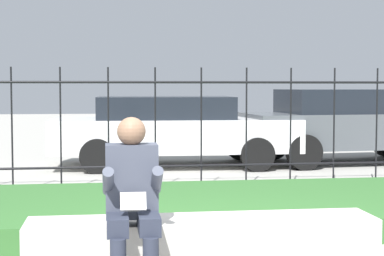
# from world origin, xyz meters

# --- Properties ---
(stone_bench) EXTENTS (2.71, 0.50, 0.44)m
(stone_bench) POSITION_xyz_m (-0.27, 0.00, 0.19)
(stone_bench) COLOR beige
(stone_bench) RESTS_ON ground_plane
(person_seated_reader) EXTENTS (0.42, 0.73, 1.24)m
(person_seated_reader) POSITION_xyz_m (-0.82, -0.28, 0.67)
(person_seated_reader) COLOR black
(person_seated_reader) RESTS_ON ground_plane
(grass_berm) EXTENTS (9.78, 2.58, 0.24)m
(grass_berm) POSITION_xyz_m (0.00, 1.99, 0.12)
(grass_berm) COLOR #33662D
(grass_berm) RESTS_ON ground_plane
(iron_fence) EXTENTS (7.78, 0.03, 1.73)m
(iron_fence) POSITION_xyz_m (0.00, 4.04, 0.91)
(iron_fence) COLOR black
(iron_fence) RESTS_ON ground_plane
(car_parked_right) EXTENTS (4.18, 2.11, 1.41)m
(car_parked_right) POSITION_xyz_m (3.58, 6.86, 0.75)
(car_parked_right) COLOR #4C5156
(car_parked_right) RESTS_ON ground_plane
(car_parked_center) EXTENTS (4.48, 2.05, 1.28)m
(car_parked_center) POSITION_xyz_m (0.20, 6.78, 0.69)
(car_parked_center) COLOR silver
(car_parked_center) RESTS_ON ground_plane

